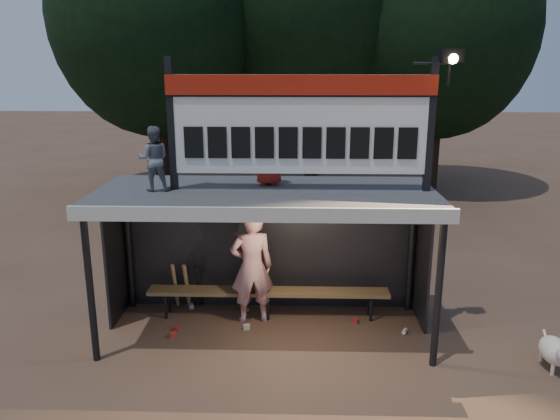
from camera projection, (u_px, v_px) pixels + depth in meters
The scene contains 12 objects.
ground at pixel (267, 332), 8.65m from camera, with size 80.00×80.00×0.00m, color #503728.
player at pixel (252, 267), 8.77m from camera, with size 0.69×0.45×1.90m, color white.
child_a at pixel (154, 159), 7.86m from camera, with size 0.46×0.36×0.94m, color slate.
child_b at pixel (269, 152), 8.23m from camera, with size 0.49×0.32×1.01m, color #AB231A.
dugout_shelter at pixel (267, 216), 8.40m from camera, with size 5.10×2.08×2.32m.
scoreboard_assembly at pixel (304, 121), 7.75m from camera, with size 4.10×0.27×1.99m.
bench at pixel (268, 293), 9.06m from camera, with size 4.00×0.35×0.48m.
tree_left at pixel (154, 16), 16.96m from camera, with size 6.46×6.46×9.27m.
tree_right at pixel (441, 28), 17.28m from camera, with size 6.08×6.08×8.72m.
dog at pixel (556, 352), 7.52m from camera, with size 0.36×0.81×0.49m.
bats at pixel (187, 285), 9.37m from camera, with size 0.48×0.33×0.84m.
litter at pixel (255, 322), 8.89m from camera, with size 3.75×1.14×0.08m.
Camera 1 is at (0.44, -7.83, 4.13)m, focal length 35.00 mm.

